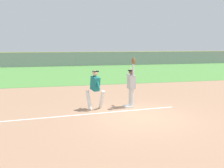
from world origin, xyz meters
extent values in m
plane|color=tan|center=(0.00, 0.00, 0.00)|extent=(77.46, 77.46, 0.00)
cube|color=#549342|center=(0.00, 16.80, 0.01)|extent=(48.61, 16.82, 0.01)
cube|color=white|center=(-3.99, 0.78, 0.00)|extent=(11.97, 1.04, 0.01)
cube|color=white|center=(0.01, 1.68, 0.04)|extent=(0.39, 0.39, 0.08)
cylinder|color=silver|center=(0.17, 1.84, 0.42)|extent=(0.16, 0.16, 0.85)
cylinder|color=silver|center=(0.18, 1.64, 0.42)|extent=(0.16, 0.16, 0.85)
cube|color=#B7B7B7|center=(0.18, 1.74, 1.15)|extent=(0.29, 0.46, 0.60)
sphere|color=brown|center=(0.18, 1.74, 1.60)|extent=(0.24, 0.24, 0.23)
cube|color=black|center=(0.15, 1.74, 1.68)|extent=(0.23, 0.21, 0.05)
cylinder|color=#B7B7B7|center=(0.19, 1.52, 1.76)|extent=(0.10, 0.10, 0.62)
cylinder|color=#B7B7B7|center=(0.16, 1.96, 1.45)|extent=(0.13, 0.62, 0.09)
ellipsoid|color=brown|center=(0.19, 1.52, 2.12)|extent=(0.16, 0.29, 0.32)
cylinder|color=white|center=(-1.21, 1.71, 0.42)|extent=(0.27, 0.46, 0.85)
cylinder|color=white|center=(-1.79, 1.69, 0.42)|extent=(0.27, 0.46, 0.85)
cube|color=#197272|center=(-1.50, 1.70, 1.15)|extent=(0.41, 0.58, 0.66)
sphere|color=#DBAD84|center=(-1.50, 1.70, 1.60)|extent=(0.29, 0.29, 0.23)
cube|color=black|center=(-1.47, 1.71, 1.68)|extent=(0.27, 0.26, 0.05)
cylinder|color=#197272|center=(-1.57, 1.91, 1.23)|extent=(0.21, 0.41, 0.58)
cylinder|color=#197272|center=(-1.44, 1.49, 1.23)|extent=(0.21, 0.41, 0.58)
sphere|color=white|center=(0.25, 2.13, 1.73)|extent=(0.07, 0.07, 0.07)
cube|color=#93999E|center=(0.00, 25.21, 0.91)|extent=(48.61, 0.06, 1.83)
cylinder|color=yellow|center=(0.00, 25.21, 1.86)|extent=(48.61, 0.06, 0.06)
cylinder|color=gray|center=(0.00, 25.21, 0.91)|extent=(0.08, 0.08, 1.83)
cylinder|color=gray|center=(12.15, 25.21, 0.91)|extent=(0.08, 0.08, 1.83)
cube|color=#B21E1E|center=(-3.94, 29.21, 0.57)|extent=(4.44, 2.00, 0.55)
cube|color=#2D333D|center=(-3.94, 29.21, 1.05)|extent=(2.24, 1.80, 0.40)
cylinder|color=black|center=(-2.47, 30.13, 0.30)|extent=(0.61, 0.23, 0.60)
cylinder|color=black|center=(-2.51, 28.23, 0.30)|extent=(0.61, 0.23, 0.60)
cylinder|color=black|center=(-5.37, 30.20, 0.30)|extent=(0.61, 0.23, 0.60)
cylinder|color=black|center=(-5.41, 28.30, 0.30)|extent=(0.61, 0.23, 0.60)
cube|color=#23389E|center=(0.64, 28.27, 0.57)|extent=(4.49, 2.13, 0.55)
cube|color=#2D333D|center=(0.64, 28.27, 1.05)|extent=(2.29, 1.86, 0.40)
cylinder|color=black|center=(2.04, 29.30, 0.30)|extent=(0.61, 0.25, 0.60)
cylinder|color=black|center=(2.14, 27.40, 0.30)|extent=(0.61, 0.25, 0.60)
cylinder|color=black|center=(-0.85, 29.14, 0.30)|extent=(0.61, 0.25, 0.60)
cylinder|color=black|center=(-0.75, 27.25, 0.30)|extent=(0.61, 0.25, 0.60)
cube|color=#B7B7BC|center=(5.24, 28.74, 0.57)|extent=(4.48, 2.09, 0.55)
cube|color=#2D333D|center=(5.24, 28.74, 1.05)|extent=(2.27, 1.84, 0.40)
cylinder|color=black|center=(6.73, 29.63, 0.30)|extent=(0.61, 0.25, 0.60)
cylinder|color=black|center=(6.65, 27.73, 0.30)|extent=(0.61, 0.25, 0.60)
cylinder|color=black|center=(3.83, 29.76, 0.30)|extent=(0.61, 0.25, 0.60)
cylinder|color=black|center=(3.75, 27.86, 0.30)|extent=(0.61, 0.25, 0.60)
camera|label=1|loc=(-3.39, -9.16, 2.83)|focal=40.81mm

